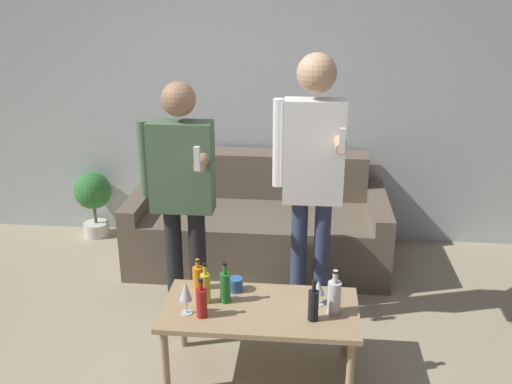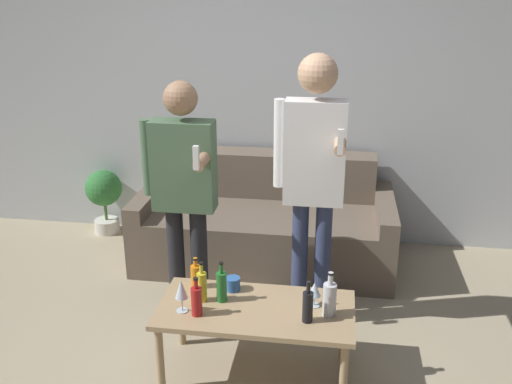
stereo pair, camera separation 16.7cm
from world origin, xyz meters
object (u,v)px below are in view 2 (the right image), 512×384
(bottle_orange, at_px, (308,306))
(person_standing_left, at_px, (183,183))
(coffee_table, at_px, (256,315))
(couch, at_px, (266,224))
(person_standing_right, at_px, (314,168))

(bottle_orange, relative_size, person_standing_left, 0.15)
(coffee_table, height_order, person_standing_left, person_standing_left)
(couch, height_order, person_standing_left, person_standing_left)
(coffee_table, bearing_deg, bottle_orange, -17.66)
(couch, distance_m, person_standing_left, 1.17)
(person_standing_right, bearing_deg, person_standing_left, -179.24)
(coffee_table, distance_m, person_standing_left, 0.97)
(couch, distance_m, coffee_table, 1.48)
(person_standing_left, bearing_deg, couch, 65.02)
(coffee_table, height_order, person_standing_right, person_standing_right)
(person_standing_left, relative_size, person_standing_right, 0.90)
(person_standing_left, xyz_separation_m, person_standing_right, (0.82, 0.01, 0.14))
(couch, xyz_separation_m, coffee_table, (0.14, -1.47, 0.09))
(person_standing_right, bearing_deg, couch, 114.76)
(bottle_orange, xyz_separation_m, person_standing_right, (-0.02, 0.69, 0.54))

